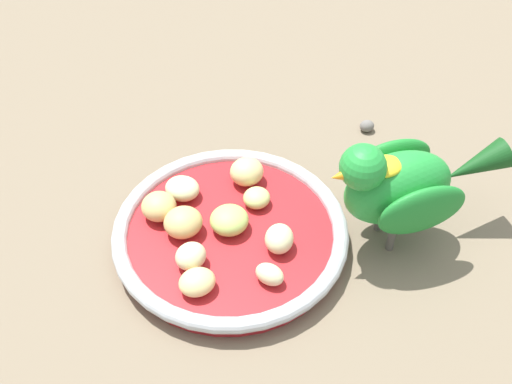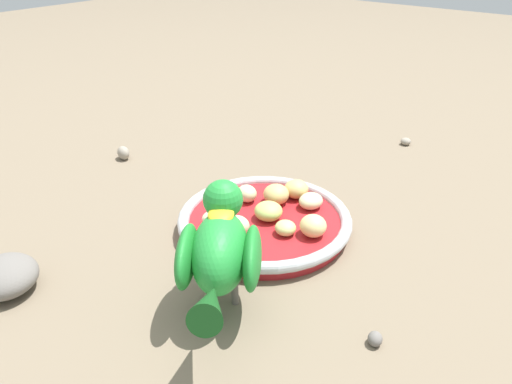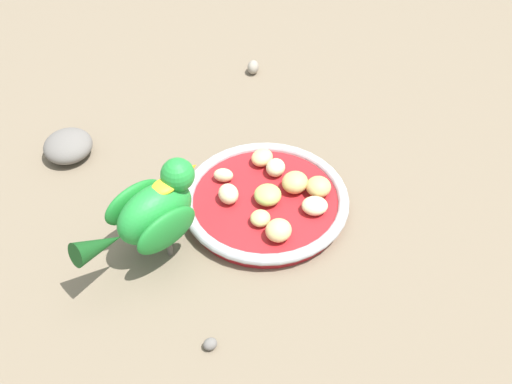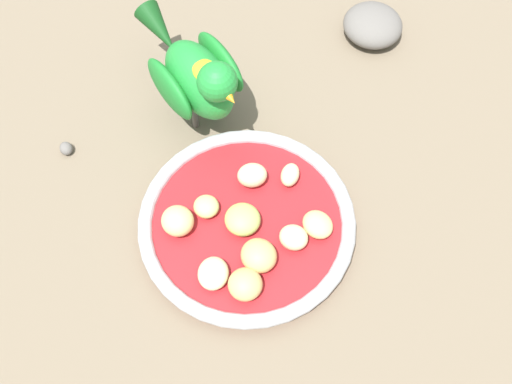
# 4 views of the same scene
# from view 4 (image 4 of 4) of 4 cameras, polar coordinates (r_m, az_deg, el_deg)

# --- Properties ---
(ground_plane) EXTENTS (4.00, 4.00, 0.00)m
(ground_plane) POSITION_cam_4_polar(r_m,az_deg,el_deg) (0.68, -2.29, -2.34)
(ground_plane) COLOR #756651
(feeding_bowl) EXTENTS (0.22, 0.22, 0.03)m
(feeding_bowl) POSITION_cam_4_polar(r_m,az_deg,el_deg) (0.66, -0.81, -2.89)
(feeding_bowl) COLOR #AD1E23
(feeding_bowl) RESTS_ON ground_plane
(apple_piece_0) EXTENTS (0.05, 0.05, 0.02)m
(apple_piece_0) POSITION_cam_4_polar(r_m,az_deg,el_deg) (0.65, -1.20, -2.45)
(apple_piece_0) COLOR #B2CC66
(apple_piece_0) RESTS_ON feeding_bowl
(apple_piece_1) EXTENTS (0.04, 0.04, 0.02)m
(apple_piece_1) POSITION_cam_4_polar(r_m,az_deg,el_deg) (0.65, 5.49, -2.89)
(apple_piece_1) COLOR #E5C67F
(apple_piece_1) RESTS_ON feeding_bowl
(apple_piece_2) EXTENTS (0.04, 0.03, 0.02)m
(apple_piece_2) POSITION_cam_4_polar(r_m,az_deg,el_deg) (0.67, -0.34, 1.50)
(apple_piece_2) COLOR beige
(apple_piece_2) RESTS_ON feeding_bowl
(apple_piece_3) EXTENTS (0.04, 0.04, 0.02)m
(apple_piece_3) POSITION_cam_4_polar(r_m,az_deg,el_deg) (0.64, 3.35, -4.05)
(apple_piece_3) COLOR beige
(apple_piece_3) RESTS_ON feeding_bowl
(apple_piece_4) EXTENTS (0.04, 0.04, 0.02)m
(apple_piece_4) POSITION_cam_4_polar(r_m,az_deg,el_deg) (0.66, -4.44, -1.53)
(apple_piece_4) COLOR #C6D17A
(apple_piece_4) RESTS_ON feeding_bowl
(apple_piece_5) EXTENTS (0.04, 0.04, 0.03)m
(apple_piece_5) POSITION_cam_4_polar(r_m,az_deg,el_deg) (0.62, -0.96, -8.19)
(apple_piece_5) COLOR tan
(apple_piece_5) RESTS_ON feeding_bowl
(apple_piece_6) EXTENTS (0.05, 0.05, 0.03)m
(apple_piece_6) POSITION_cam_4_polar(r_m,az_deg,el_deg) (0.63, 0.24, -5.66)
(apple_piece_6) COLOR tan
(apple_piece_6) RESTS_ON feeding_bowl
(apple_piece_7) EXTENTS (0.03, 0.03, 0.02)m
(apple_piece_7) POSITION_cam_4_polar(r_m,az_deg,el_deg) (0.68, 3.03, 1.53)
(apple_piece_7) COLOR beige
(apple_piece_7) RESTS_ON feeding_bowl
(apple_piece_8) EXTENTS (0.05, 0.05, 0.03)m
(apple_piece_8) POSITION_cam_4_polar(r_m,az_deg,el_deg) (0.65, -6.97, -2.56)
(apple_piece_8) COLOR #E5C67F
(apple_piece_8) RESTS_ON feeding_bowl
(apple_piece_9) EXTENTS (0.03, 0.04, 0.02)m
(apple_piece_9) POSITION_cam_4_polar(r_m,az_deg,el_deg) (0.63, -3.81, -7.22)
(apple_piece_9) COLOR beige
(apple_piece_9) RESTS_ON feeding_bowl
(parrot) EXTENTS (0.13, 0.16, 0.13)m
(parrot) POSITION_cam_4_polar(r_m,az_deg,el_deg) (0.69, -5.25, 10.29)
(parrot) COLOR #59544C
(parrot) RESTS_ON ground_plane
(rock_large) EXTENTS (0.10, 0.10, 0.04)m
(rock_large) POSITION_cam_4_polar(r_m,az_deg,el_deg) (0.82, 10.31, 14.36)
(rock_large) COLOR slate
(rock_large) RESTS_ON ground_plane
(pebble_1) EXTENTS (0.02, 0.02, 0.01)m
(pebble_1) POSITION_cam_4_polar(r_m,az_deg,el_deg) (0.75, -16.49, 3.73)
(pebble_1) COLOR slate
(pebble_1) RESTS_ON ground_plane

